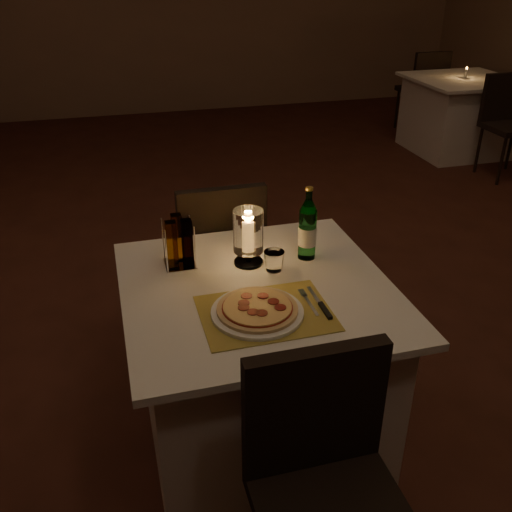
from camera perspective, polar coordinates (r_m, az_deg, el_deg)
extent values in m
cube|color=#472017|center=(3.18, 0.84, -7.57)|extent=(8.00, 10.00, 0.02)
cube|color=silver|center=(2.35, 0.13, -11.13)|extent=(0.88, 0.88, 0.71)
cube|color=silver|center=(2.14, 0.14, -3.44)|extent=(1.00, 1.00, 0.03)
cube|color=black|center=(1.69, 5.88, -15.02)|extent=(0.42, 0.05, 0.42)
cylinder|color=black|center=(2.08, 10.14, -23.76)|extent=(0.03, 0.03, 0.44)
cube|color=black|center=(2.95, -4.00, 0.05)|extent=(0.42, 0.42, 0.05)
cube|color=black|center=(2.68, -3.36, 2.59)|extent=(0.42, 0.05, 0.42)
cylinder|color=black|center=(3.24, -1.53, -1.95)|extent=(0.03, 0.03, 0.44)
cylinder|color=black|center=(3.19, -7.48, -2.74)|extent=(0.03, 0.03, 0.44)
cylinder|color=black|center=(2.96, 0.06, -5.14)|extent=(0.03, 0.03, 0.44)
cylinder|color=black|center=(2.90, -6.46, -6.08)|extent=(0.03, 0.03, 0.44)
cube|color=#A7903A|center=(1.98, 0.97, -5.73)|extent=(0.45, 0.34, 0.00)
cylinder|color=white|center=(1.97, 0.13, -5.64)|extent=(0.32, 0.32, 0.01)
cylinder|color=#D8B77F|center=(1.96, 0.13, -5.33)|extent=(0.28, 0.28, 0.01)
cylinder|color=maroon|center=(1.96, 0.13, -5.15)|extent=(0.24, 0.24, 0.00)
cylinder|color=#EACC7F|center=(1.95, 0.13, -5.06)|extent=(0.24, 0.24, 0.00)
cylinder|color=maroon|center=(1.97, 1.75, -4.56)|extent=(0.04, 0.04, 0.00)
cylinder|color=maroon|center=(2.00, 0.70, -4.01)|extent=(0.04, 0.04, 0.00)
cylinder|color=maroon|center=(2.00, -0.96, -4.00)|extent=(0.04, 0.04, 0.00)
cylinder|color=maroon|center=(1.96, -1.23, -4.71)|extent=(0.04, 0.04, 0.00)
cylinder|color=maroon|center=(1.94, -1.24, -5.18)|extent=(0.04, 0.04, 0.00)
cylinder|color=maroon|center=(1.92, -0.31, -5.62)|extent=(0.04, 0.04, 0.00)
cylinder|color=maroon|center=(1.91, 0.59, -5.71)|extent=(0.04, 0.04, 0.00)
cylinder|color=maroon|center=(1.94, 2.44, -5.15)|extent=(0.04, 0.04, 0.00)
cube|color=silver|center=(2.02, 5.49, -4.93)|extent=(0.01, 0.14, 0.00)
cube|color=silver|center=(2.09, 4.68, -3.70)|extent=(0.02, 0.05, 0.00)
cube|color=black|center=(1.99, 6.94, -5.43)|extent=(0.02, 0.10, 0.01)
cube|color=silver|center=(2.08, 5.82, -3.92)|extent=(0.01, 0.12, 0.00)
cylinder|color=#61B570|center=(2.29, 5.15, 2.14)|extent=(0.07, 0.07, 0.21)
cylinder|color=#61B570|center=(2.23, 5.34, 6.10)|extent=(0.03, 0.03, 0.04)
cylinder|color=gold|center=(2.22, 5.37, 6.71)|extent=(0.03, 0.03, 0.01)
cylinder|color=silver|center=(2.30, 5.14, 2.03)|extent=(0.07, 0.07, 0.08)
cylinder|color=white|center=(2.29, -0.76, -0.59)|extent=(0.11, 0.11, 0.01)
cylinder|color=white|center=(2.27, -0.76, 0.04)|extent=(0.02, 0.02, 0.05)
cylinder|color=white|center=(2.22, -0.78, 2.52)|extent=(0.12, 0.12, 0.17)
cylinder|color=white|center=(2.23, -0.78, 2.13)|extent=(0.03, 0.03, 0.13)
ellipsoid|color=orange|center=(2.20, -0.79, 4.00)|extent=(0.02, 0.02, 0.03)
cube|color=white|center=(2.29, -7.59, -0.82)|extent=(0.12, 0.12, 0.01)
cylinder|color=white|center=(2.20, -8.94, 0.45)|extent=(0.01, 0.01, 0.18)
cylinder|color=white|center=(2.21, -6.12, 0.80)|extent=(0.01, 0.01, 0.18)
cylinder|color=white|center=(2.29, -9.29, 1.68)|extent=(0.01, 0.01, 0.18)
cylinder|color=white|center=(2.31, -6.58, 2.01)|extent=(0.01, 0.01, 0.18)
cube|color=#BF8C33|center=(2.22, -8.40, 1.05)|extent=(0.04, 0.04, 0.20)
cube|color=#3F1E14|center=(2.22, -6.87, 1.24)|extent=(0.04, 0.04, 0.20)
cube|color=#BF8C33|center=(2.27, -7.86, 1.81)|extent=(0.04, 0.04, 0.20)
cube|color=silver|center=(6.32, 19.60, 12.96)|extent=(0.88, 0.88, 0.71)
cube|color=silver|center=(6.24, 20.16, 16.22)|extent=(1.00, 1.00, 0.03)
cube|color=black|center=(5.68, 24.18, 11.64)|extent=(0.42, 0.42, 0.05)
cube|color=black|center=(5.77, 23.52, 14.39)|extent=(0.42, 0.05, 0.42)
cylinder|color=black|center=(5.51, 23.34, 8.72)|extent=(0.03, 0.03, 0.44)
cylinder|color=black|center=(5.77, 21.35, 9.89)|extent=(0.03, 0.03, 0.44)
cylinder|color=black|center=(5.97, 24.05, 9.96)|extent=(0.03, 0.03, 0.44)
cube|color=black|center=(6.95, 16.09, 15.64)|extent=(0.42, 0.42, 0.05)
cube|color=black|center=(6.76, 17.16, 17.16)|extent=(0.42, 0.05, 0.42)
cylinder|color=black|center=(7.23, 16.35, 14.10)|extent=(0.03, 0.03, 0.44)
cylinder|color=black|center=(7.07, 13.91, 14.08)|extent=(0.03, 0.03, 0.44)
cylinder|color=black|center=(6.95, 17.77, 13.36)|extent=(0.03, 0.03, 0.44)
cylinder|color=black|center=(6.78, 15.27, 13.34)|extent=(0.03, 0.03, 0.44)
cylinder|color=white|center=(6.23, 20.26, 16.75)|extent=(0.03, 0.03, 0.09)
ellipsoid|color=orange|center=(6.23, 20.34, 17.22)|extent=(0.01, 0.01, 0.02)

